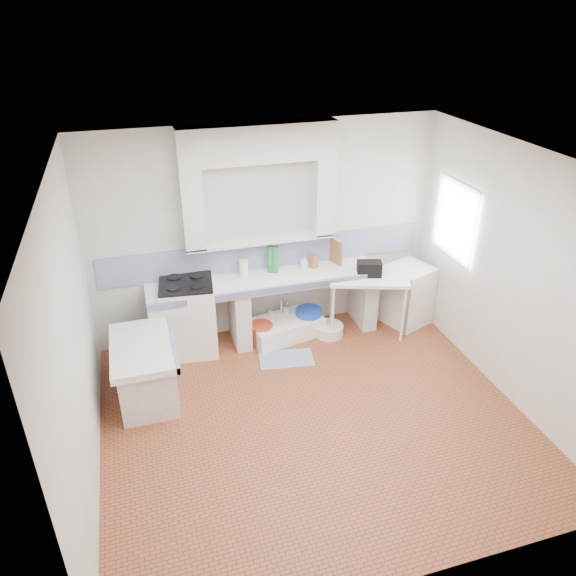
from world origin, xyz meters
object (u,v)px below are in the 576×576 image
object	(u,v)px
sink	(285,328)
side_table	(366,304)
fridge	(407,295)
stove	(189,317)

from	to	relation	value
sink	side_table	bearing A→B (deg)	-23.02
side_table	fridge	distance (m)	0.65
stove	sink	world-z (taller)	stove
sink	fridge	xyz separation A→B (m)	(1.73, -0.12, 0.31)
side_table	fridge	world-z (taller)	fridge
stove	side_table	distance (m)	2.36
side_table	stove	bearing A→B (deg)	-167.74
stove	side_table	world-z (taller)	stove
stove	fridge	world-z (taller)	stove
stove	sink	distance (m)	1.31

